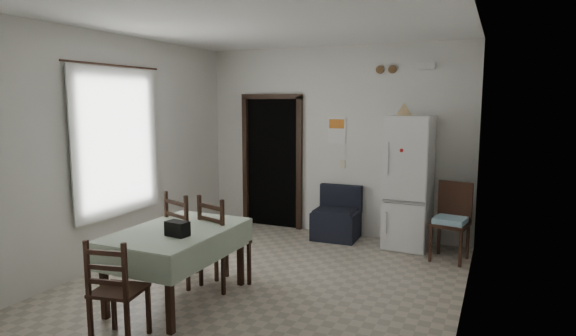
# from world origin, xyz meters

# --- Properties ---
(ground) EXTENTS (4.50, 4.50, 0.00)m
(ground) POSITION_xyz_m (0.00, 0.00, 0.00)
(ground) COLOR #A89C89
(ground) RESTS_ON ground
(ceiling) EXTENTS (4.20, 4.50, 0.02)m
(ceiling) POSITION_xyz_m (0.00, 0.00, 2.90)
(ceiling) COLOR white
(ceiling) RESTS_ON ground
(wall_back) EXTENTS (4.20, 0.02, 2.90)m
(wall_back) POSITION_xyz_m (0.00, 2.25, 1.45)
(wall_back) COLOR silver
(wall_back) RESTS_ON ground
(wall_front) EXTENTS (4.20, 0.02, 2.90)m
(wall_front) POSITION_xyz_m (0.00, -2.25, 1.45)
(wall_front) COLOR silver
(wall_front) RESTS_ON ground
(wall_left) EXTENTS (0.02, 4.50, 2.90)m
(wall_left) POSITION_xyz_m (-2.10, 0.00, 1.45)
(wall_left) COLOR silver
(wall_left) RESTS_ON ground
(wall_right) EXTENTS (0.02, 4.50, 2.90)m
(wall_right) POSITION_xyz_m (2.10, 0.00, 1.45)
(wall_right) COLOR silver
(wall_right) RESTS_ON ground
(doorway) EXTENTS (1.06, 0.52, 2.22)m
(doorway) POSITION_xyz_m (-1.05, 2.45, 1.06)
(doorway) COLOR black
(doorway) RESTS_ON ground
(window_recess) EXTENTS (0.10, 1.20, 1.60)m
(window_recess) POSITION_xyz_m (-2.15, -0.20, 1.55)
(window_recess) COLOR silver
(window_recess) RESTS_ON ground
(curtain) EXTENTS (0.02, 1.45, 1.85)m
(curtain) POSITION_xyz_m (-2.04, -0.20, 1.55)
(curtain) COLOR silver
(curtain) RESTS_ON ground
(curtain_rod) EXTENTS (0.02, 1.60, 0.02)m
(curtain_rod) POSITION_xyz_m (-2.03, -0.20, 2.50)
(curtain_rod) COLOR black
(curtain_rod) RESTS_ON ground
(calendar) EXTENTS (0.28, 0.02, 0.40)m
(calendar) POSITION_xyz_m (0.05, 2.24, 1.62)
(calendar) COLOR white
(calendar) RESTS_ON ground
(calendar_image) EXTENTS (0.24, 0.01, 0.14)m
(calendar_image) POSITION_xyz_m (0.05, 2.23, 1.72)
(calendar_image) COLOR orange
(calendar_image) RESTS_ON ground
(light_switch) EXTENTS (0.08, 0.02, 0.12)m
(light_switch) POSITION_xyz_m (0.15, 2.24, 1.10)
(light_switch) COLOR beige
(light_switch) RESTS_ON ground
(vent_left) EXTENTS (0.12, 0.03, 0.12)m
(vent_left) POSITION_xyz_m (0.70, 2.23, 2.52)
(vent_left) COLOR brown
(vent_left) RESTS_ON ground
(vent_right) EXTENTS (0.12, 0.03, 0.12)m
(vent_right) POSITION_xyz_m (0.88, 2.23, 2.52)
(vent_right) COLOR brown
(vent_right) RESTS_ON ground
(emergency_light) EXTENTS (0.25, 0.07, 0.09)m
(emergency_light) POSITION_xyz_m (1.35, 2.21, 2.55)
(emergency_light) COLOR white
(emergency_light) RESTS_ON ground
(fridge) EXTENTS (0.63, 0.63, 1.87)m
(fridge) POSITION_xyz_m (1.22, 1.93, 0.93)
(fridge) COLOR silver
(fridge) RESTS_ON ground
(tan_cone) EXTENTS (0.23, 0.23, 0.17)m
(tan_cone) POSITION_xyz_m (1.14, 1.85, 1.96)
(tan_cone) COLOR tan
(tan_cone) RESTS_ON fridge
(navy_seat) EXTENTS (0.67, 0.65, 0.79)m
(navy_seat) POSITION_xyz_m (0.16, 1.93, 0.39)
(navy_seat) COLOR black
(navy_seat) RESTS_ON ground
(corner_chair) EXTENTS (0.51, 0.51, 1.01)m
(corner_chair) POSITION_xyz_m (1.83, 1.56, 0.51)
(corner_chair) COLOR black
(corner_chair) RESTS_ON ground
(dining_table) EXTENTS (0.97, 1.47, 0.76)m
(dining_table) POSITION_xyz_m (-0.62, -0.92, 0.38)
(dining_table) COLOR #9EB197
(dining_table) RESTS_ON ground
(black_bag) EXTENTS (0.24, 0.16, 0.14)m
(black_bag) POSITION_xyz_m (-0.45, -1.13, 0.83)
(black_bag) COLOR black
(black_bag) RESTS_ON dining_table
(dining_chair_far_left) EXTENTS (0.58, 0.58, 1.06)m
(dining_chair_far_left) POSITION_xyz_m (-0.80, -0.42, 0.53)
(dining_chair_far_left) COLOR black
(dining_chair_far_left) RESTS_ON ground
(dining_chair_far_right) EXTENTS (0.56, 0.56, 1.04)m
(dining_chair_far_right) POSITION_xyz_m (-0.39, -0.36, 0.52)
(dining_chair_far_right) COLOR black
(dining_chair_far_right) RESTS_ON ground
(dining_chair_near_head) EXTENTS (0.47, 0.47, 0.93)m
(dining_chair_near_head) POSITION_xyz_m (-0.55, -1.83, 0.47)
(dining_chair_near_head) COLOR black
(dining_chair_near_head) RESTS_ON ground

